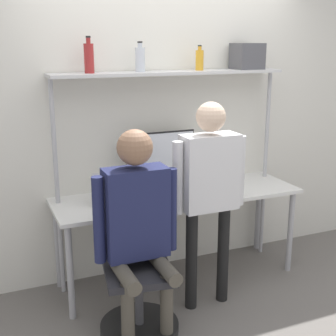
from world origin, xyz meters
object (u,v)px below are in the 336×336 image
object	(u,v)px
person_seated	(138,217)
storage_box	(247,56)
monitor	(163,159)
bottle_amber	(200,60)
cell_phone	(153,201)
bottle_red	(89,58)
laptop	(118,196)
person_standing	(209,180)
bottle_clear	(140,59)
office_chair	(138,291)

from	to	relation	value
person_seated	storage_box	distance (m)	1.80
storage_box	monitor	bearing A→B (deg)	-179.55
monitor	bottle_amber	world-z (taller)	bottle_amber
cell_phone	bottle_amber	world-z (taller)	bottle_amber
bottle_red	storage_box	distance (m)	1.38
laptop	cell_phone	bearing A→B (deg)	-7.56
person_standing	storage_box	xyz separation A→B (m)	(0.67, 0.62, 0.86)
cell_phone	bottle_clear	bearing A→B (deg)	89.45
monitor	storage_box	xyz separation A→B (m)	(0.79, 0.01, 0.83)
monitor	bottle_red	size ratio (longest dim) A/B	2.08
cell_phone	bottle_clear	size ratio (longest dim) A/B	0.64
office_chair	bottle_red	bearing A→B (deg)	98.34
bottle_red	bottle_amber	bearing A→B (deg)	-0.00
person_seated	office_chair	bearing A→B (deg)	80.59
laptop	bottle_clear	xyz separation A→B (m)	(0.28, 0.23, 1.02)
monitor	bottle_red	bearing A→B (deg)	179.40
person_seated	person_standing	xyz separation A→B (m)	(0.61, 0.14, 0.15)
monitor	bottle_red	distance (m)	1.03
laptop	bottle_red	distance (m)	1.07
monitor	person_standing	distance (m)	0.63
cell_phone	bottle_clear	world-z (taller)	bottle_clear
office_chair	bottle_clear	xyz separation A→B (m)	(0.30, 0.72, 1.58)
cell_phone	person_standing	world-z (taller)	person_standing
bottle_amber	bottle_red	distance (m)	0.93
office_chair	bottle_red	size ratio (longest dim) A/B	3.44
office_chair	bottle_clear	bearing A→B (deg)	67.51
bottle_amber	laptop	bearing A→B (deg)	-163.75
office_chair	storage_box	bearing A→B (deg)	29.59
monitor	laptop	distance (m)	0.56
person_standing	bottle_red	distance (m)	1.28
bottle_amber	bottle_red	bearing A→B (deg)	180.00
monitor	office_chair	xyz separation A→B (m)	(-0.49, -0.72, -0.76)
person_seated	bottle_red	bearing A→B (deg)	97.37
person_seated	bottle_clear	world-z (taller)	bottle_clear
bottle_clear	person_seated	bearing A→B (deg)	-111.82
storage_box	bottle_red	bearing A→B (deg)	180.00
bottle_amber	monitor	bearing A→B (deg)	-178.92
laptop	office_chair	bearing A→B (deg)	-92.06
office_chair	person_standing	distance (m)	0.95
monitor	cell_phone	bearing A→B (deg)	-125.82
bottle_amber	bottle_red	size ratio (longest dim) A/B	0.75
office_chair	bottle_red	world-z (taller)	bottle_red
person_seated	laptop	bearing A→B (deg)	87.35
laptop	person_standing	bearing A→B (deg)	-33.68
person_standing	office_chair	bearing A→B (deg)	-170.56
bottle_red	storage_box	xyz separation A→B (m)	(1.38, 0.00, -0.01)
person_seated	bottle_clear	bearing A→B (deg)	68.18
monitor	cell_phone	distance (m)	0.42
office_chair	bottle_amber	distance (m)	1.91
storage_box	person_standing	bearing A→B (deg)	-137.14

